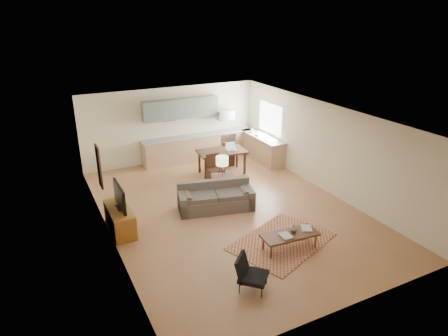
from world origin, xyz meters
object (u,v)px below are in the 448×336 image
console_table (222,187)px  dining_table (222,162)px  sofa (216,197)px  armchair (254,274)px  tv_credenza (120,219)px  coffee_table (290,241)px

console_table → dining_table: size_ratio=0.46×
console_table → sofa: bearing=-110.5°
dining_table → sofa: bearing=-114.2°
armchair → tv_credenza: 3.93m
tv_credenza → console_table: 3.18m
sofa → dining_table: 2.65m
tv_credenza → console_table: console_table is taller
coffee_table → console_table: 3.15m
console_table → tv_credenza: bearing=-150.5°
armchair → tv_credenza: (-1.84, 3.47, -0.04)m
sofa → coffee_table: (0.66, -2.59, -0.17)m
armchair → sofa: bearing=31.4°
console_table → armchair: bearing=-88.0°
armchair → dining_table: dining_table is taller
armchair → dining_table: size_ratio=0.44×
console_table → coffee_table: bearing=-66.6°
sofa → console_table: sofa is taller
dining_table → tv_credenza: bearing=-144.6°
sofa → coffee_table: bearing=-62.2°
coffee_table → tv_credenza: (-3.33, 2.62, 0.11)m
coffee_table → tv_credenza: bearing=145.8°
coffee_table → armchair: armchair is taller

